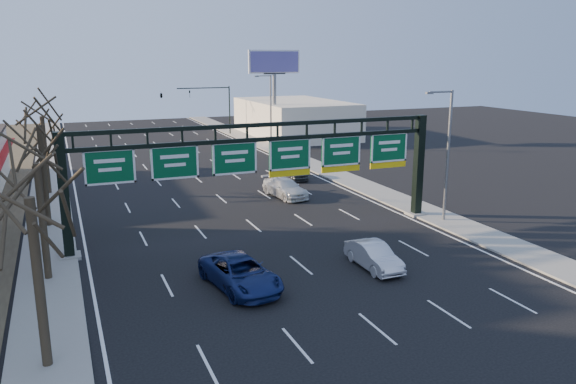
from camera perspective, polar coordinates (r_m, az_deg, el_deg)
name	(u,v)px	position (r m, az deg, el deg)	size (l,w,h in m)	color
ground	(316,278)	(29.37, 2.89, -8.71)	(160.00, 160.00, 0.00)	black
sidewalk_left	(50,208)	(45.91, -23.07, -1.49)	(3.00, 120.00, 0.12)	gray
sidewalk_right	(350,180)	(52.02, 6.28, 1.21)	(3.00, 120.00, 0.12)	gray
lane_markings	(215,193)	(47.37, -7.45, -0.12)	(21.60, 120.00, 0.01)	white
sign_gantry	(265,163)	(35.24, -2.33, 2.93)	(24.60, 1.20, 7.20)	black
building_right_distant	(294,118)	(81.45, 0.66, 7.50)	(12.00, 20.00, 5.00)	beige
tree_near	(26,168)	(20.89, -25.08, 2.23)	(3.60, 3.60, 8.86)	#2F261A
tree_gantry	(34,142)	(29.84, -24.38, 4.63)	(3.60, 3.60, 8.48)	#2F261A
tree_mid	(37,109)	(39.69, -24.13, 7.67)	(3.60, 3.60, 9.24)	#2F261A
tree_far	(40,103)	(49.69, -23.85, 8.23)	(3.60, 3.60, 8.86)	#2F261A
streetlight_near	(447,149)	(39.40, 15.82, 4.23)	(2.15, 0.22, 9.00)	slate
streetlight_far	(270,108)	(69.18, -1.86, 8.56)	(2.15, 0.22, 9.00)	slate
billboard_right	(274,73)	(74.50, -1.40, 11.99)	(7.00, 0.50, 12.00)	slate
traffic_signal_mast	(188,98)	(81.61, -10.16, 9.41)	(10.16, 0.54, 7.00)	black
car_blue_suv	(240,273)	(27.99, -4.87, -8.22)	(2.53, 5.49, 1.53)	navy
car_silver_sedan	(374,256)	(30.77, 8.69, -6.42)	(1.46, 4.19, 1.38)	silver
car_white_wagon	(285,188)	(45.69, -0.31, 0.43)	(2.06, 5.06, 1.47)	silver
car_grey_far	(294,172)	(52.32, 0.64, 2.07)	(1.63, 4.04, 1.38)	#3C4041
car_silver_distant	(173,165)	(56.60, -11.57, 2.75)	(1.62, 4.64, 1.53)	#A6A6AB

